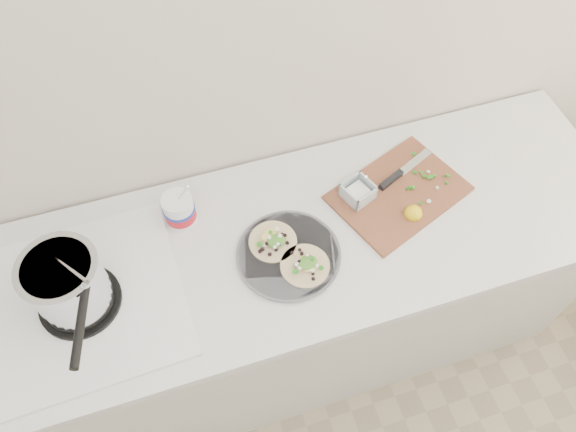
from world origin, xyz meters
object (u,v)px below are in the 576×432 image
object	(u,v)px
stove	(73,291)
tub	(180,208)
cutboard	(396,190)
taco_plate	(289,253)

from	to	relation	value
stove	tub	world-z (taller)	stove
tub	cutboard	size ratio (longest dim) A/B	0.45
taco_plate	cutboard	bearing A→B (deg)	16.37
stove	taco_plate	bearing A→B (deg)	-5.12
tub	cutboard	distance (m)	0.68
taco_plate	tub	distance (m)	0.36
taco_plate	tub	size ratio (longest dim) A/B	1.44
taco_plate	tub	xyz separation A→B (m)	(-0.27, 0.22, 0.05)
stove	cutboard	distance (m)	1.01
taco_plate	cutboard	xyz separation A→B (m)	(0.40, 0.12, -0.00)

